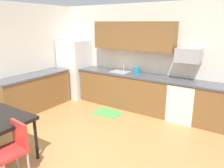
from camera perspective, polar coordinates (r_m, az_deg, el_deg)
ground_plane at (r=4.15m, az=-7.93°, el=-16.64°), size 12.00×12.00×0.00m
wall_back at (r=5.82m, az=9.02°, el=7.01°), size 5.80×0.10×2.70m
cabinet_run_back at (r=5.92m, az=3.18°, el=-1.61°), size 2.58×0.60×0.90m
cabinet_run_back_right at (r=5.23m, az=26.42°, el=-5.71°), size 0.97×0.60×0.90m
cabinet_run_left at (r=6.04m, az=-19.70°, el=-2.21°), size 0.60×2.00×0.90m
countertop_back at (r=5.59m, az=7.34°, el=2.23°), size 4.80×0.64×0.04m
countertop_left at (r=5.91m, az=-20.11°, el=2.13°), size 0.64×2.00×0.04m
upper_cabinets_back at (r=5.70m, az=5.51°, el=12.51°), size 2.20×0.34×0.70m
refrigerator at (r=6.76m, az=-9.84°, el=3.92°), size 0.76×0.70×1.71m
oven_range at (r=5.35m, az=18.10°, el=-4.27°), size 0.60×0.60×0.91m
microwave at (r=5.20m, az=19.39°, el=7.12°), size 0.54×0.36×0.32m
sink_basin at (r=5.87m, az=2.19°, el=2.59°), size 0.48×0.40×0.14m
sink_faucet at (r=5.99m, az=3.10°, el=4.41°), size 0.02×0.02×0.24m
chair_near_table at (r=3.54m, az=-24.38°, el=-14.67°), size 0.43×0.43×0.85m
floor_mat at (r=5.62m, az=-1.25°, el=-7.41°), size 0.70×0.50×0.01m
kettle at (r=5.67m, az=6.52°, el=3.47°), size 0.14×0.14×0.20m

